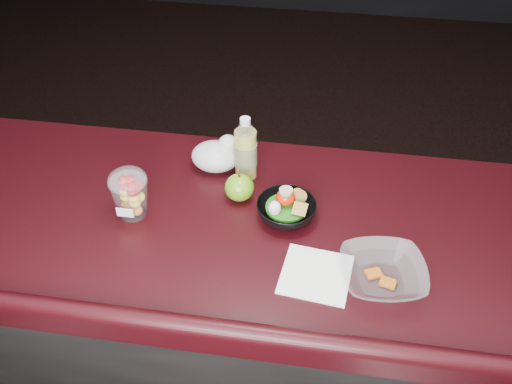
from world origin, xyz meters
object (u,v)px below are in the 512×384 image
Objects in this scene: lemonade_bottle at (246,152)px; fruit_cup at (130,193)px; green_apple at (239,187)px; snack_bowl at (286,209)px; takeout_bowl at (382,274)px.

lemonade_bottle reaches higher than fruit_cup.
green_apple is 0.41× the size of snack_bowl.
fruit_cup is at bearing 168.41° from takeout_bowl.
fruit_cup is 0.62× the size of takeout_bowl.
fruit_cup is at bearing -173.14° from snack_bowl.
snack_bowl is at bearing -49.91° from lemonade_bottle.
snack_bowl is (0.40, 0.05, -0.04)m from fruit_cup.
lemonade_bottle is at bearing 138.27° from takeout_bowl.
lemonade_bottle is at bearing 89.47° from green_apple.
lemonade_bottle reaches higher than snack_bowl.
green_apple is at bearing -90.53° from lemonade_bottle.
lemonade_bottle is 0.84× the size of takeout_bowl.
green_apple is 0.14m from snack_bowl.
fruit_cup is at bearing -158.49° from green_apple.
lemonade_bottle is at bearing 37.39° from fruit_cup.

